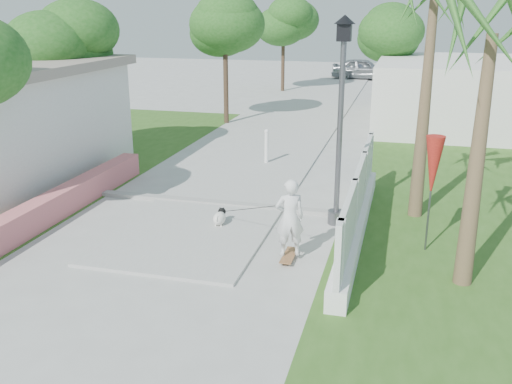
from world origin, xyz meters
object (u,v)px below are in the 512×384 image
(bollard, at_px, (266,146))
(parked_car, at_px, (363,69))
(patio_umbrella, at_px, (433,168))
(dog, at_px, (220,217))
(street_lamp, at_px, (340,115))
(skateboarder, at_px, (254,210))

(bollard, relative_size, parked_car, 0.27)
(patio_umbrella, xyz_separation_m, dog, (-4.32, 0.17, -1.47))
(bollard, height_order, patio_umbrella, patio_umbrella)
(street_lamp, xyz_separation_m, parked_car, (-1.70, 27.20, -1.73))
(street_lamp, xyz_separation_m, patio_umbrella, (1.90, -1.00, -0.74))
(patio_umbrella, bearing_deg, parked_car, 97.27)
(bollard, bearing_deg, patio_umbrella, -50.09)
(skateboarder, distance_m, dog, 1.24)
(patio_umbrella, relative_size, dog, 3.94)
(bollard, distance_m, skateboarder, 6.11)
(patio_umbrella, xyz_separation_m, parked_car, (-3.60, 28.20, -0.99))
(skateboarder, height_order, dog, skateboarder)
(bollard, relative_size, patio_umbrella, 0.47)
(parked_car, bearing_deg, street_lamp, -177.08)
(skateboarder, distance_m, parked_car, 28.68)
(skateboarder, relative_size, dog, 3.65)
(dog, xyz_separation_m, parked_car, (0.72, 28.04, 0.48))
(street_lamp, height_order, parked_car, street_lamp)
(patio_umbrella, relative_size, skateboarder, 1.08)
(skateboarder, bearing_deg, bollard, -99.77)
(street_lamp, bearing_deg, parked_car, 93.58)
(street_lamp, xyz_separation_m, dog, (-2.42, -0.83, -2.21))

